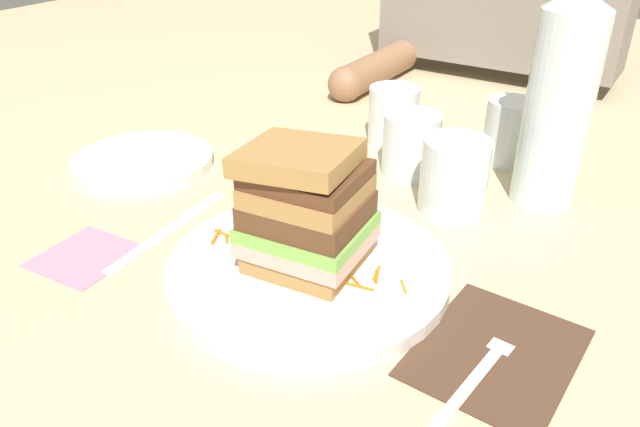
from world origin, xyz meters
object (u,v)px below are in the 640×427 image
Objects in this scene: empty_tumbler_1 at (509,132)px; side_plate at (143,161)px; napkin_dark at (497,352)px; empty_tumbler_2 at (411,144)px; napkin_pink at (86,256)px; fork at (485,363)px; sandwich at (302,208)px; empty_tumbler_0 at (394,115)px; water_bottle at (560,98)px; main_plate at (304,267)px; juice_glass at (454,181)px; knife at (166,231)px.

empty_tumbler_1 is 0.47× the size of side_plate.
empty_tumbler_2 is at bearing 127.38° from napkin_dark.
empty_tumbler_1 is 0.14m from empty_tumbler_2.
fork is at bearing 9.41° from napkin_pink.
side_plate reaches higher than napkin_pink.
empty_tumbler_0 is at bearing 102.98° from sandwich.
empty_tumbler_0 is at bearing 128.73° from empty_tumbler_2.
water_bottle is at bearing 46.68° from napkin_pink.
water_bottle is at bearing 61.82° from main_plate.
empty_tumbler_1 is at bearing 47.51° from empty_tumbler_2.
water_bottle is (0.16, 0.29, 0.12)m from main_plate.
juice_glass is 1.09× the size of empty_tumbler_0.
main_plate is 0.35m from side_plate.
juice_glass reaches higher than empty_tumbler_1.
juice_glass is at bearing 15.28° from side_plate.
water_bottle is at bearing 97.65° from fork.
fork is 1.87× the size of empty_tumbler_1.
empty_tumbler_2 is (0.16, 0.29, 0.04)m from knife.
fork is 0.83× the size of knife.
side_plate is at bearing 121.59° from napkin_pink.
juice_glass is at bearing 46.90° from napkin_pink.
napkin_dark is 0.81× the size of side_plate.
fork is at bearing -13.34° from side_plate.
empty_tumbler_1 is (-0.12, 0.39, 0.04)m from napkin_dark.
knife is 1.05× the size of side_plate.
main_plate is at bearing 177.61° from napkin_dark.
side_plate reaches higher than napkin_dark.
empty_tumbler_1 is at bearing 56.93° from knife.
empty_tumbler_1 is at bearing 87.00° from juice_glass.
napkin_pink is at bearing -155.11° from sandwich.
fork is 0.87× the size of side_plate.
knife is at bearing -138.20° from juice_glass.
fork is 0.35m from water_bottle.
fork is at bearing -82.35° from water_bottle.
napkin_pink is (-0.20, -0.38, -0.04)m from empty_tumbler_2.
juice_glass is at bearing -38.33° from empty_tumbler_2.
water_bottle is 3.10× the size of napkin_pink.
sandwich is at bearing -77.02° from empty_tumbler_0.
napkin_pink is at bearing -133.10° from juice_glass.
napkin_dark is at bearing 83.72° from fork.
napkin_dark is at bearing 12.29° from napkin_pink.
main_plate is 0.22m from juice_glass.
napkin_pink is (-0.29, -0.31, -0.04)m from juice_glass.
sandwich is at bearing -16.16° from side_plate.
napkin_dark is at bearing -58.91° from juice_glass.
sandwich is 1.54× the size of empty_tumbler_2.
knife is 0.34m from juice_glass.
main_plate is 1.42× the size of knife.
water_bottle reaches higher than knife.
napkin_dark is at bearing -2.24° from sandwich.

